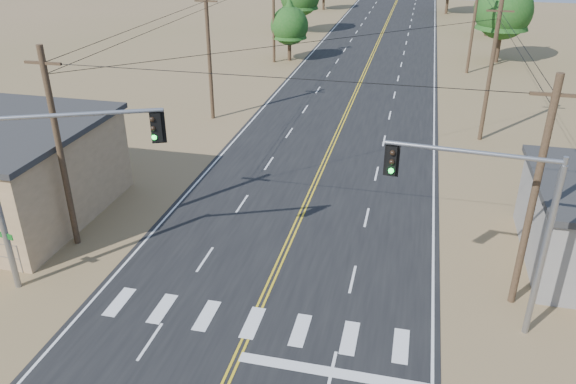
% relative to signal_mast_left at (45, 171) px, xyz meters
% --- Properties ---
extents(road, '(15.00, 200.00, 0.02)m').
position_rel_signal_mast_left_xyz_m(road, '(9.05, 21.15, -5.52)').
color(road, black).
rests_on(road, ground).
extents(utility_pole_left_near, '(1.80, 0.30, 10.00)m').
position_rel_signal_mast_left_xyz_m(utility_pole_left_near, '(-1.45, 3.15, -0.41)').
color(utility_pole_left_near, '#4C3826').
rests_on(utility_pole_left_near, ground).
extents(utility_pole_left_mid, '(1.80, 0.30, 10.00)m').
position_rel_signal_mast_left_xyz_m(utility_pole_left_mid, '(-1.45, 23.15, -0.41)').
color(utility_pole_left_mid, '#4C3826').
rests_on(utility_pole_left_mid, ground).
extents(utility_pole_left_far, '(1.80, 0.30, 10.00)m').
position_rel_signal_mast_left_xyz_m(utility_pole_left_far, '(-1.45, 43.15, -0.41)').
color(utility_pole_left_far, '#4C3826').
rests_on(utility_pole_left_far, ground).
extents(utility_pole_right_near, '(1.80, 0.30, 10.00)m').
position_rel_signal_mast_left_xyz_m(utility_pole_right_near, '(19.55, 3.15, -0.41)').
color(utility_pole_right_near, '#4C3826').
rests_on(utility_pole_right_near, ground).
extents(utility_pole_right_mid, '(1.80, 0.30, 10.00)m').
position_rel_signal_mast_left_xyz_m(utility_pole_right_mid, '(19.55, 23.15, -0.41)').
color(utility_pole_right_mid, '#4C3826').
rests_on(utility_pole_right_mid, ground).
extents(utility_pole_right_far, '(1.80, 0.30, 10.00)m').
position_rel_signal_mast_left_xyz_m(utility_pole_right_far, '(19.55, 43.15, -0.41)').
color(utility_pole_right_far, '#4C3826').
rests_on(utility_pole_right_far, ground).
extents(signal_mast_left, '(6.76, 3.06, 8.11)m').
position_rel_signal_mast_left_xyz_m(signal_mast_left, '(0.00, 0.00, 0.00)').
color(signal_mast_left, gray).
rests_on(signal_mast_left, ground).
extents(signal_mast_right, '(6.31, 0.77, 7.62)m').
position_rel_signal_mast_left_xyz_m(signal_mast_right, '(18.04, 1.29, -0.37)').
color(signal_mast_right, gray).
rests_on(signal_mast_right, ground).
extents(street_sign, '(0.82, 0.18, 2.79)m').
position_rel_signal_mast_left_xyz_m(street_sign, '(-1.95, -0.85, -3.66)').
color(street_sign, gray).
rests_on(street_sign, ground).
extents(tree_left_near, '(4.21, 4.21, 7.02)m').
position_rel_signal_mast_left_xyz_m(tree_left_near, '(0.05, 44.34, -1.24)').
color(tree_left_near, '#3F2D1E').
rests_on(tree_left_near, ground).
extents(tree_right_near, '(6.11, 6.11, 10.18)m').
position_rel_signal_mast_left_xyz_m(tree_right_near, '(22.98, 48.86, 0.70)').
color(tree_right_near, '#3F2D1E').
rests_on(tree_right_near, ground).
extents(tree_right_mid, '(4.19, 4.19, 6.98)m').
position_rel_signal_mast_left_xyz_m(tree_right_mid, '(23.05, 64.57, -1.26)').
color(tree_right_mid, '#3F2D1E').
rests_on(tree_right_mid, ground).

